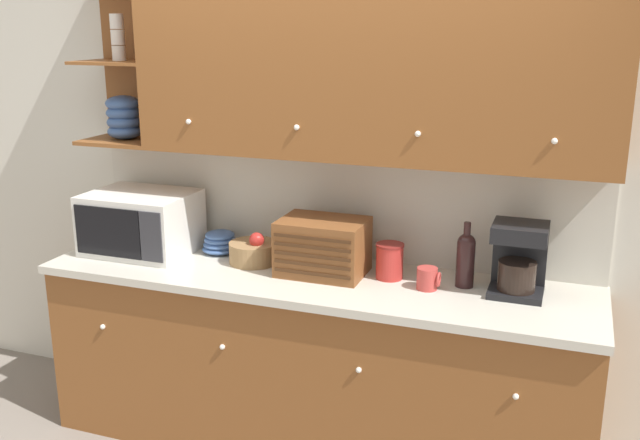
{
  "coord_description": "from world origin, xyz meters",
  "views": [
    {
      "loc": [
        1.14,
        -3.34,
        2.1
      ],
      "look_at": [
        0.0,
        -0.22,
        1.17
      ],
      "focal_mm": 40.0,
      "sensor_mm": 36.0,
      "label": 1
    }
  ],
  "objects_px": {
    "bread_box": "(323,247)",
    "mug": "(428,279)",
    "fruit_basket": "(253,252)",
    "storage_canister": "(390,261)",
    "microwave": "(141,222)",
    "bowl_stack_on_counter": "(220,242)",
    "coffee_maker": "(519,258)",
    "wine_bottle": "(466,257)"
  },
  "relations": [
    {
      "from": "bread_box",
      "to": "coffee_maker",
      "type": "height_order",
      "value": "coffee_maker"
    },
    {
      "from": "fruit_basket",
      "to": "storage_canister",
      "type": "xyz_separation_m",
      "value": [
        0.7,
        0.02,
        0.03
      ]
    },
    {
      "from": "bread_box",
      "to": "coffee_maker",
      "type": "xyz_separation_m",
      "value": [
        0.91,
        0.05,
        0.03
      ]
    },
    {
      "from": "microwave",
      "to": "bowl_stack_on_counter",
      "type": "xyz_separation_m",
      "value": [
        0.4,
        0.12,
        -0.1
      ]
    },
    {
      "from": "bread_box",
      "to": "microwave",
      "type": "bearing_deg",
      "value": -179.77
    },
    {
      "from": "microwave",
      "to": "bread_box",
      "type": "distance_m",
      "value": 1.01
    },
    {
      "from": "bowl_stack_on_counter",
      "to": "storage_canister",
      "type": "bearing_deg",
      "value": -4.42
    },
    {
      "from": "bowl_stack_on_counter",
      "to": "storage_canister",
      "type": "relative_size",
      "value": 1.12
    },
    {
      "from": "coffee_maker",
      "to": "storage_canister",
      "type": "bearing_deg",
      "value": -179.14
    },
    {
      "from": "bowl_stack_on_counter",
      "to": "fruit_basket",
      "type": "bearing_deg",
      "value": -20.69
    },
    {
      "from": "bread_box",
      "to": "mug",
      "type": "relative_size",
      "value": 3.83
    },
    {
      "from": "bowl_stack_on_counter",
      "to": "storage_canister",
      "type": "xyz_separation_m",
      "value": [
        0.94,
        -0.07,
        0.03
      ]
    },
    {
      "from": "bowl_stack_on_counter",
      "to": "fruit_basket",
      "type": "relative_size",
      "value": 0.78
    },
    {
      "from": "microwave",
      "to": "fruit_basket",
      "type": "distance_m",
      "value": 0.64
    },
    {
      "from": "bread_box",
      "to": "storage_canister",
      "type": "xyz_separation_m",
      "value": [
        0.32,
        0.04,
        -0.05
      ]
    },
    {
      "from": "coffee_maker",
      "to": "bread_box",
      "type": "bearing_deg",
      "value": -176.73
    },
    {
      "from": "microwave",
      "to": "wine_bottle",
      "type": "distance_m",
      "value": 1.69
    },
    {
      "from": "microwave",
      "to": "bread_box",
      "type": "height_order",
      "value": "microwave"
    },
    {
      "from": "bowl_stack_on_counter",
      "to": "wine_bottle",
      "type": "relative_size",
      "value": 0.62
    },
    {
      "from": "fruit_basket",
      "to": "mug",
      "type": "relative_size",
      "value": 2.28
    },
    {
      "from": "mug",
      "to": "coffee_maker",
      "type": "relative_size",
      "value": 0.33
    },
    {
      "from": "microwave",
      "to": "fruit_basket",
      "type": "relative_size",
      "value": 2.22
    },
    {
      "from": "fruit_basket",
      "to": "storage_canister",
      "type": "height_order",
      "value": "storage_canister"
    },
    {
      "from": "storage_canister",
      "to": "mug",
      "type": "relative_size",
      "value": 1.59
    },
    {
      "from": "microwave",
      "to": "storage_canister",
      "type": "height_order",
      "value": "microwave"
    },
    {
      "from": "fruit_basket",
      "to": "mug",
      "type": "height_order",
      "value": "fruit_basket"
    },
    {
      "from": "microwave",
      "to": "coffee_maker",
      "type": "bearing_deg",
      "value": 1.67
    },
    {
      "from": "microwave",
      "to": "mug",
      "type": "xyz_separation_m",
      "value": [
        1.54,
        -0.03,
        -0.11
      ]
    },
    {
      "from": "mug",
      "to": "coffee_maker",
      "type": "distance_m",
      "value": 0.41
    },
    {
      "from": "microwave",
      "to": "mug",
      "type": "relative_size",
      "value": 5.06
    },
    {
      "from": "storage_canister",
      "to": "mug",
      "type": "height_order",
      "value": "storage_canister"
    },
    {
      "from": "bowl_stack_on_counter",
      "to": "mug",
      "type": "height_order",
      "value": "bowl_stack_on_counter"
    },
    {
      "from": "wine_bottle",
      "to": "coffee_maker",
      "type": "height_order",
      "value": "coffee_maker"
    },
    {
      "from": "fruit_basket",
      "to": "storage_canister",
      "type": "distance_m",
      "value": 0.7
    },
    {
      "from": "microwave",
      "to": "coffee_maker",
      "type": "distance_m",
      "value": 1.92
    },
    {
      "from": "mug",
      "to": "bread_box",
      "type": "bearing_deg",
      "value": 175.89
    },
    {
      "from": "wine_bottle",
      "to": "storage_canister",
      "type": "bearing_deg",
      "value": -177.65
    },
    {
      "from": "bread_box",
      "to": "wine_bottle",
      "type": "bearing_deg",
      "value": 4.89
    },
    {
      "from": "bread_box",
      "to": "mug",
      "type": "distance_m",
      "value": 0.53
    },
    {
      "from": "storage_canister",
      "to": "coffee_maker",
      "type": "bearing_deg",
      "value": 0.86
    },
    {
      "from": "storage_canister",
      "to": "bowl_stack_on_counter",
      "type": "bearing_deg",
      "value": 175.58
    },
    {
      "from": "fruit_basket",
      "to": "bread_box",
      "type": "distance_m",
      "value": 0.39
    }
  ]
}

